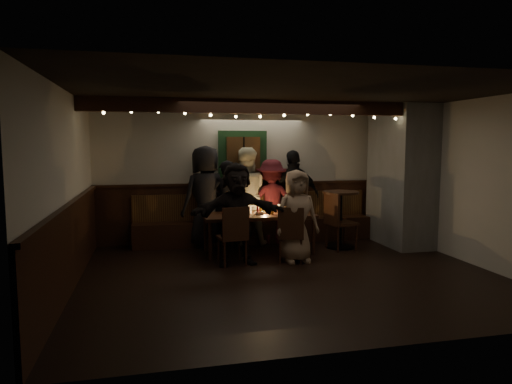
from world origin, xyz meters
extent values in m
cube|color=black|center=(0.00, 0.00, -0.01)|extent=(6.00, 5.00, 0.01)
cube|color=black|center=(0.00, 0.00, 2.60)|extent=(6.00, 5.00, 0.01)
cube|color=silver|center=(0.00, 2.50, 1.30)|extent=(6.00, 0.01, 2.60)
cube|color=silver|center=(-3.00, 0.00, 1.30)|extent=(0.01, 5.00, 2.60)
cube|color=silver|center=(3.00, 0.00, 1.30)|extent=(0.01, 5.00, 2.60)
cube|color=black|center=(0.00, 2.48, 0.55)|extent=(6.00, 0.05, 1.10)
cube|color=black|center=(-2.98, 0.00, 0.55)|extent=(0.05, 5.00, 1.10)
cube|color=slate|center=(2.65, 1.50, 1.30)|extent=(0.70, 1.40, 2.60)
cube|color=black|center=(0.00, 2.23, 0.23)|extent=(4.60, 0.45, 0.45)
cube|color=#3D1E0D|center=(0.00, 2.41, 0.70)|extent=(4.60, 0.06, 0.50)
cube|color=#183C1D|center=(-0.20, 2.44, 1.65)|extent=(0.95, 0.04, 1.00)
cube|color=#3D1E0D|center=(-0.20, 2.38, 1.65)|extent=(0.64, 0.12, 0.76)
cube|color=black|center=(0.00, 1.00, 2.49)|extent=(6.00, 0.16, 0.22)
sphere|color=#FFE599|center=(-2.60, 0.98, 2.36)|extent=(0.04, 0.04, 0.04)
sphere|color=#FFE599|center=(-2.20, 0.98, 2.38)|extent=(0.04, 0.04, 0.04)
sphere|color=#FFE599|center=(-1.80, 0.98, 2.39)|extent=(0.04, 0.04, 0.04)
sphere|color=#FFE599|center=(-1.40, 0.98, 2.37)|extent=(0.04, 0.04, 0.04)
sphere|color=#FFE599|center=(-1.00, 0.98, 2.35)|extent=(0.04, 0.04, 0.04)
sphere|color=#FFE599|center=(-0.60, 0.98, 2.33)|extent=(0.04, 0.04, 0.04)
sphere|color=#FFE599|center=(-0.20, 0.98, 2.34)|extent=(0.04, 0.04, 0.04)
sphere|color=#FFE599|center=(0.20, 0.98, 2.36)|extent=(0.04, 0.04, 0.04)
sphere|color=#FFE599|center=(0.60, 0.98, 2.38)|extent=(0.04, 0.04, 0.04)
sphere|color=#FFE599|center=(1.00, 0.98, 2.39)|extent=(0.04, 0.04, 0.04)
sphere|color=#FFE599|center=(1.40, 0.98, 2.37)|extent=(0.04, 0.04, 0.04)
sphere|color=#FFE599|center=(1.80, 0.98, 2.35)|extent=(0.04, 0.04, 0.04)
sphere|color=#FFE599|center=(2.20, 0.98, 2.33)|extent=(0.04, 0.04, 0.04)
sphere|color=#FFE599|center=(2.60, 0.98, 2.34)|extent=(0.04, 0.04, 0.04)
cube|color=black|center=(-0.13, 1.40, 0.66)|extent=(1.93, 0.83, 0.06)
cylinder|color=black|center=(-1.02, 1.06, 0.32)|extent=(0.06, 0.06, 0.63)
cylinder|color=black|center=(-1.02, 1.74, 0.32)|extent=(0.06, 0.06, 0.63)
cylinder|color=black|center=(0.76, 1.06, 0.32)|extent=(0.06, 0.06, 0.63)
cylinder|color=black|center=(0.76, 1.74, 0.32)|extent=(0.06, 0.06, 0.63)
cylinder|color=#BF7226|center=(-0.71, 1.51, 0.75)|extent=(0.06, 0.06, 0.13)
cylinder|color=#BF7226|center=(-0.56, 1.23, 0.75)|extent=(0.06, 0.06, 0.13)
cylinder|color=silver|center=(-0.27, 1.51, 0.75)|extent=(0.06, 0.06, 0.13)
cylinder|color=#BF7226|center=(0.08, 1.31, 0.75)|extent=(0.06, 0.06, 0.13)
cylinder|color=silver|center=(0.31, 1.63, 0.75)|extent=(0.06, 0.06, 0.13)
cylinder|color=#BF7226|center=(0.67, 1.24, 0.75)|extent=(0.06, 0.06, 0.13)
cylinder|color=white|center=(-0.55, 1.12, 0.69)|extent=(0.24, 0.24, 0.01)
cube|color=#B2B2B7|center=(-0.13, 1.35, 0.71)|extent=(0.15, 0.09, 0.05)
cylinder|color=#990C0C|center=(-0.16, 1.35, 0.76)|extent=(0.03, 0.03, 0.15)
cylinder|color=gold|center=(-0.10, 1.35, 0.76)|extent=(0.03, 0.03, 0.15)
cylinder|color=silver|center=(-0.01, 1.45, 0.72)|extent=(0.05, 0.05, 0.07)
sphere|color=#FFB24C|center=(-0.01, 1.45, 0.78)|extent=(0.03, 0.03, 0.03)
cube|color=black|center=(-0.71, 0.73, 0.43)|extent=(0.47, 0.47, 0.04)
cube|color=black|center=(-0.69, 0.54, 0.70)|extent=(0.43, 0.09, 0.48)
cylinder|color=black|center=(-0.56, 0.92, 0.21)|extent=(0.04, 0.04, 0.41)
cylinder|color=black|center=(-0.52, 0.58, 0.21)|extent=(0.04, 0.04, 0.41)
cylinder|color=black|center=(-0.90, 0.88, 0.21)|extent=(0.04, 0.04, 0.41)
cylinder|color=black|center=(-0.86, 0.54, 0.21)|extent=(0.04, 0.04, 0.41)
cube|color=black|center=(0.24, 0.70, 0.42)|extent=(0.52, 0.52, 0.04)
cube|color=black|center=(0.19, 0.53, 0.67)|extent=(0.40, 0.16, 0.47)
cylinder|color=black|center=(0.45, 0.81, 0.20)|extent=(0.04, 0.04, 0.40)
cylinder|color=black|center=(0.35, 0.50, 0.20)|extent=(0.04, 0.04, 0.40)
cylinder|color=black|center=(0.14, 0.91, 0.20)|extent=(0.04, 0.04, 0.40)
cylinder|color=black|center=(0.03, 0.60, 0.20)|extent=(0.04, 0.04, 0.40)
cube|color=black|center=(1.38, 1.31, 0.48)|extent=(0.54, 0.54, 0.04)
cube|color=black|center=(1.18, 1.27, 0.77)|extent=(0.13, 0.47, 0.54)
cylinder|color=black|center=(1.60, 1.16, 0.23)|extent=(0.04, 0.04, 0.46)
cylinder|color=black|center=(1.23, 1.09, 0.23)|extent=(0.04, 0.04, 0.46)
cylinder|color=black|center=(1.54, 1.53, 0.23)|extent=(0.04, 0.04, 0.46)
cylinder|color=black|center=(1.16, 1.47, 0.23)|extent=(0.04, 0.04, 0.46)
cylinder|color=black|center=(1.43, 1.47, 0.02)|extent=(0.53, 0.53, 0.03)
cylinder|color=black|center=(1.43, 1.47, 0.51)|extent=(0.07, 0.07, 1.02)
cylinder|color=black|center=(1.43, 1.47, 1.02)|extent=(0.65, 0.65, 0.04)
imported|color=black|center=(-0.96, 2.14, 0.93)|extent=(1.08, 0.91, 1.87)
imported|color=black|center=(-0.59, 2.03, 0.80)|extent=(0.62, 0.43, 1.60)
imported|color=beige|center=(-0.22, 2.14, 0.92)|extent=(0.98, 0.81, 1.83)
imported|color=#441118|center=(0.29, 2.12, 0.80)|extent=(1.06, 0.63, 1.61)
imported|color=black|center=(0.75, 2.17, 0.89)|extent=(1.07, 0.50, 1.78)
imported|color=black|center=(-0.64, 0.72, 0.81)|extent=(1.52, 0.55, 1.61)
imported|color=#9E7E63|center=(0.33, 0.68, 0.75)|extent=(0.77, 0.55, 1.49)
camera|label=1|loc=(-1.92, -6.22, 1.91)|focal=32.00mm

